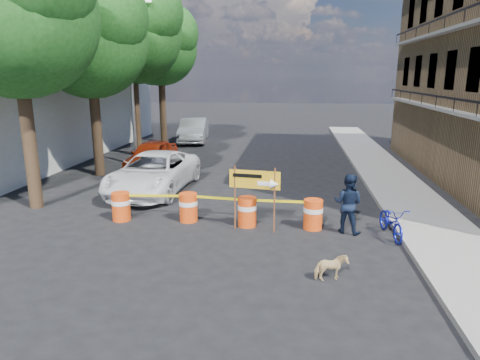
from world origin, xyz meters
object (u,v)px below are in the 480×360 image
(barrel_mid_left, at_px, (188,207))
(barrel_far_left, at_px, (121,206))
(bicycle, at_px, (393,207))
(sedan_red, at_px, (152,155))
(sedan_silver, at_px, (194,130))
(suv_white, at_px, (154,173))
(detour_sign, at_px, (261,185))
(dog, at_px, (331,268))
(pedestrian, at_px, (348,203))
(barrel_mid_right, at_px, (247,211))
(barrel_far_right, at_px, (313,214))

(barrel_mid_left, bearing_deg, barrel_far_left, -175.34)
(bicycle, height_order, sedan_red, bicycle)
(sedan_red, height_order, sedan_silver, sedan_silver)
(suv_white, bearing_deg, detour_sign, -38.00)
(detour_sign, xyz_separation_m, suv_white, (-4.52, 3.93, -0.66))
(detour_sign, height_order, sedan_silver, detour_sign)
(bicycle, distance_m, dog, 3.56)
(pedestrian, relative_size, sedan_red, 0.43)
(barrel_mid_right, xyz_separation_m, dog, (2.24, -3.31, -0.17))
(barrel_far_right, bearing_deg, sedan_red, 134.97)
(detour_sign, bearing_deg, suv_white, 146.48)
(barrel_far_left, height_order, pedestrian, pedestrian)
(barrel_mid_right, relative_size, pedestrian, 0.51)
(barrel_far_left, distance_m, barrel_mid_left, 2.13)
(sedan_silver, bearing_deg, dog, -75.82)
(sedan_red, relative_size, sedan_silver, 0.84)
(barrel_mid_right, bearing_deg, barrel_far_right, -0.11)
(barrel_mid_right, relative_size, suv_white, 0.17)
(pedestrian, relative_size, suv_white, 0.32)
(barrel_far_left, xyz_separation_m, bicycle, (8.15, -0.40, 0.40))
(sedan_silver, bearing_deg, barrel_mid_right, -78.74)
(barrel_mid_right, xyz_separation_m, pedestrian, (2.94, -0.17, 0.40))
(sedan_silver, bearing_deg, bicycle, -67.25)
(dog, height_order, suv_white, suv_white)
(detour_sign, bearing_deg, barrel_far_left, -178.24)
(dog, bearing_deg, barrel_mid_right, 13.65)
(barrel_mid_left, bearing_deg, suv_white, 123.58)
(detour_sign, xyz_separation_m, dog, (1.79, -2.90, -1.11))
(barrel_far_right, bearing_deg, suv_white, 149.73)
(barrel_mid_right, distance_m, bicycle, 4.18)
(barrel_far_left, relative_size, detour_sign, 0.47)
(barrel_far_left, height_order, dog, barrel_far_left)
(barrel_mid_right, relative_size, sedan_silver, 0.18)
(barrel_mid_left, distance_m, bicycle, 6.06)
(barrel_far_left, distance_m, pedestrian, 6.95)
(dog, bearing_deg, barrel_far_right, -15.80)
(barrel_far_left, relative_size, pedestrian, 0.51)
(barrel_far_right, relative_size, bicycle, 0.52)
(barrel_far_right, relative_size, dog, 1.24)
(detour_sign, bearing_deg, barrel_mid_left, 172.54)
(detour_sign, bearing_deg, sedan_silver, 116.96)
(pedestrian, bearing_deg, sedan_silver, -39.44)
(barrel_mid_left, bearing_deg, barrel_mid_right, -6.43)
(barrel_mid_left, relative_size, sedan_red, 0.22)
(sedan_red, bearing_deg, barrel_mid_right, -50.63)
(barrel_mid_right, distance_m, detour_sign, 1.12)
(sedan_red, bearing_deg, dog, -51.30)
(barrel_mid_right, bearing_deg, suv_white, 139.13)
(barrel_far_left, relative_size, barrel_far_right, 1.00)
(sedan_red, bearing_deg, pedestrian, -39.07)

